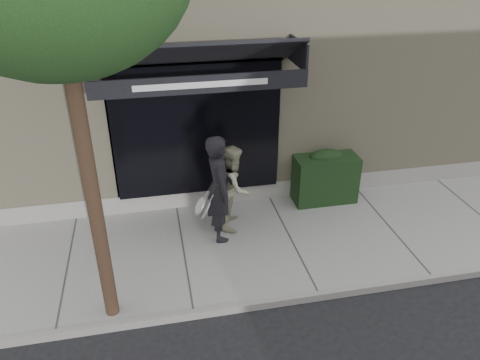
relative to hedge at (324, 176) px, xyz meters
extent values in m
plane|color=black|center=(-1.10, -1.25, -0.66)|extent=(80.00, 80.00, 0.00)
cube|color=gray|center=(-1.10, -1.25, -0.60)|extent=(20.00, 3.00, 0.12)
cube|color=gray|center=(-1.10, -2.80, -0.59)|extent=(20.00, 0.10, 0.14)
cube|color=#B7AD8C|center=(-1.10, 3.75, 2.09)|extent=(14.00, 7.00, 5.50)
cube|color=gray|center=(-1.10, 0.45, -0.41)|extent=(14.02, 0.42, 0.50)
cube|color=black|center=(-2.60, 0.30, 1.14)|extent=(3.20, 0.30, 2.60)
cube|color=gray|center=(-4.20, 0.45, 1.14)|extent=(0.08, 0.40, 2.60)
cube|color=gray|center=(-1.00, 0.45, 1.14)|extent=(0.08, 0.40, 2.60)
cube|color=gray|center=(-2.60, 0.45, 2.48)|extent=(3.36, 0.40, 0.12)
cube|color=black|center=(-2.60, -0.25, 2.74)|extent=(3.60, 1.03, 0.55)
cube|color=black|center=(-2.60, -0.75, 2.35)|extent=(3.60, 0.05, 0.30)
cube|color=white|center=(-2.60, -0.78, 2.35)|extent=(2.20, 0.01, 0.10)
cube|color=black|center=(-4.38, -0.25, 2.66)|extent=(0.04, 1.00, 0.45)
cube|color=black|center=(-0.82, -0.25, 2.66)|extent=(0.04, 1.00, 0.45)
cube|color=black|center=(0.00, 0.00, -0.04)|extent=(1.30, 0.70, 1.00)
ellipsoid|color=black|center=(0.00, 0.00, 0.46)|extent=(0.71, 0.38, 0.27)
cylinder|color=black|center=(-4.30, -2.55, 1.74)|extent=(0.20, 0.20, 4.80)
imported|color=black|center=(-2.37, -0.91, 0.48)|extent=(0.49, 0.74, 2.03)
torus|color=silver|center=(-2.67, -1.27, 0.31)|extent=(0.19, 0.32, 0.28)
cylinder|color=silver|center=(-2.67, -1.27, 0.31)|extent=(0.16, 0.28, 0.24)
cylinder|color=silver|center=(-2.67, -1.27, 0.31)|extent=(0.17, 0.04, 0.10)
cylinder|color=black|center=(-2.67, -1.27, 0.31)|extent=(0.20, 0.06, 0.12)
torus|color=silver|center=(-2.76, -1.19, 0.34)|extent=(0.19, 0.31, 0.27)
cylinder|color=silver|center=(-2.76, -1.19, 0.34)|extent=(0.15, 0.28, 0.23)
cylinder|color=silver|center=(-2.76, -1.19, 0.34)|extent=(0.17, 0.03, 0.11)
cylinder|color=black|center=(-2.76, -1.19, 0.34)|extent=(0.19, 0.04, 0.13)
imported|color=#B2B08E|center=(-2.05, -0.56, 0.29)|extent=(0.83, 0.95, 1.65)
torus|color=silver|center=(-2.34, -0.92, 0.18)|extent=(0.14, 0.31, 0.30)
cylinder|color=silver|center=(-2.34, -0.92, 0.18)|extent=(0.11, 0.28, 0.26)
cylinder|color=silver|center=(-2.34, -0.92, 0.18)|extent=(0.18, 0.05, 0.06)
cylinder|color=black|center=(-2.34, -0.92, 0.18)|extent=(0.20, 0.06, 0.08)
camera|label=1|loc=(-3.48, -8.11, 4.59)|focal=35.00mm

